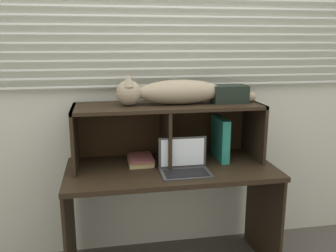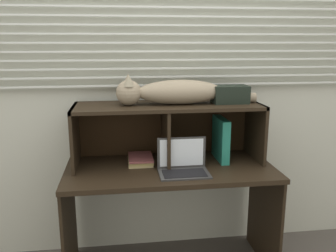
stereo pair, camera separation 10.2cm
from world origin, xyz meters
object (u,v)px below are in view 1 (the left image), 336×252
Objects in this scene: cat at (172,92)px; storage_box at (229,94)px; laptop at (185,165)px; binder_upright at (220,138)px; book_stack at (141,160)px.

storage_box is at bearing 0.00° from cat.
cat is 3.99× the size of storage_box.
laptop is 0.57m from storage_box.
cat is 0.39m from storage_box.
laptop is at bearing -148.23° from storage_box.
binder_upright is 0.55m from book_stack.
cat is 0.47m from laptop.
binder_upright is 1.25× the size of storage_box.
cat is 3.19× the size of binder_upright.
binder_upright is at bearing 0.00° from cat.
cat is 3.01× the size of laptop.
cat is at bearing 180.00° from storage_box.
book_stack is at bearing -179.98° from cat.
laptop is 1.33× the size of storage_box.
binder_upright is at bearing 36.11° from laptop.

